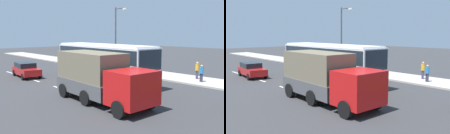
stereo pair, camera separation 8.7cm
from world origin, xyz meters
The scene contains 9 objects.
ground_plane centered at (0.00, 0.00, 0.00)m, with size 120.00×120.00×0.00m, color #333335.
sidewalk_curb centered at (0.00, 8.28, 0.07)m, with size 80.00×4.00×0.15m, color #A8A399.
lane_centreline centered at (-6.89, -2.63, 0.00)m, with size 24.04×0.16×0.01m.
coach_bus centered at (-0.73, 1.38, 2.15)m, with size 11.23×3.22×3.46m.
cargo_truck centered at (3.87, -2.81, 1.68)m, with size 7.62×2.86×3.19m.
car_red_compact centered at (-8.37, -2.44, 0.78)m, with size 4.46×2.22×1.46m.
pedestrian_near_curb centered at (5.36, 7.59, 1.02)m, with size 0.32×0.32×1.52m.
pedestrian_at_crossing centered at (4.35, 8.68, 1.08)m, with size 0.32×0.32×1.63m.
street_lamp centered at (-4.50, 6.61, 4.25)m, with size 1.81×0.24×7.15m.
Camera 2 is at (15.83, -12.78, 4.41)m, focal length 39.57 mm.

